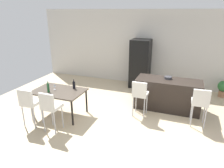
# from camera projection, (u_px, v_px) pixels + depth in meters

# --- Properties ---
(ground_plane) EXTENTS (10.00, 10.00, 0.00)m
(ground_plane) POSITION_uv_depth(u_px,v_px,m) (140.00, 118.00, 5.68)
(ground_plane) COLOR #C6B28E
(back_wall) EXTENTS (10.00, 0.12, 2.90)m
(back_wall) POSITION_uv_depth(u_px,v_px,m) (159.00, 49.00, 7.79)
(back_wall) COLOR beige
(back_wall) RESTS_ON ground_plane
(kitchen_island) EXTENTS (1.89, 0.77, 0.92)m
(kitchen_island) POSITION_uv_depth(u_px,v_px,m) (168.00, 94.00, 6.13)
(kitchen_island) COLOR black
(kitchen_island) RESTS_ON ground_plane
(bar_chair_left) EXTENTS (0.41, 0.41, 1.05)m
(bar_chair_left) POSITION_uv_depth(u_px,v_px,m) (140.00, 93.00, 5.59)
(bar_chair_left) COLOR silver
(bar_chair_left) RESTS_ON ground_plane
(bar_chair_middle) EXTENTS (0.42, 0.42, 1.05)m
(bar_chair_middle) POSITION_uv_depth(u_px,v_px,m) (200.00, 101.00, 5.08)
(bar_chair_middle) COLOR silver
(bar_chair_middle) RESTS_ON ground_plane
(dining_table) EXTENTS (1.41, 0.92, 0.74)m
(dining_table) POSITION_uv_depth(u_px,v_px,m) (59.00, 93.00, 5.69)
(dining_table) COLOR #4C4238
(dining_table) RESTS_ON ground_plane
(dining_chair_near) EXTENTS (0.42, 0.42, 1.05)m
(dining_chair_near) POSITION_uv_depth(u_px,v_px,m) (29.00, 102.00, 5.07)
(dining_chair_near) COLOR silver
(dining_chair_near) RESTS_ON ground_plane
(dining_chair_far) EXTENTS (0.41, 0.41, 1.05)m
(dining_chair_far) POSITION_uv_depth(u_px,v_px,m) (50.00, 106.00, 4.86)
(dining_chair_far) COLOR silver
(dining_chair_far) RESTS_ON ground_plane
(wine_bottle_middle) EXTENTS (0.07, 0.07, 0.31)m
(wine_bottle_middle) POSITION_uv_depth(u_px,v_px,m) (48.00, 88.00, 5.51)
(wine_bottle_middle) COLOR #194723
(wine_bottle_middle) RESTS_ON dining_table
(wine_bottle_right) EXTENTS (0.08, 0.08, 0.27)m
(wine_bottle_right) POSITION_uv_depth(u_px,v_px,m) (74.00, 85.00, 5.77)
(wine_bottle_right) COLOR black
(wine_bottle_right) RESTS_ON dining_table
(wine_glass_left) EXTENTS (0.07, 0.07, 0.17)m
(wine_glass_left) POSITION_uv_depth(u_px,v_px,m) (54.00, 85.00, 5.70)
(wine_glass_left) COLOR silver
(wine_glass_left) RESTS_ON dining_table
(refrigerator) EXTENTS (0.72, 0.68, 1.84)m
(refrigerator) POSITION_uv_depth(u_px,v_px,m) (140.00, 64.00, 7.79)
(refrigerator) COLOR black
(refrigerator) RESTS_ON ground_plane
(fruit_bowl) EXTENTS (0.22, 0.22, 0.07)m
(fruit_bowl) POSITION_uv_depth(u_px,v_px,m) (168.00, 78.00, 6.06)
(fruit_bowl) COLOR #333338
(fruit_bowl) RESTS_ON kitchen_island
(potted_plant) EXTENTS (0.37, 0.37, 0.57)m
(potted_plant) POSITION_uv_depth(u_px,v_px,m) (223.00, 88.00, 7.01)
(potted_plant) COLOR #996B4C
(potted_plant) RESTS_ON ground_plane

